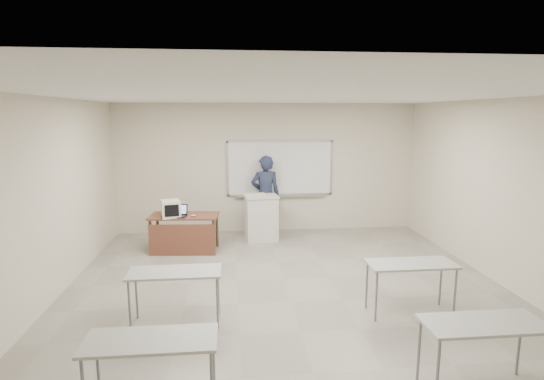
{
  "coord_description": "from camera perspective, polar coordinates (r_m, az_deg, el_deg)",
  "views": [
    {
      "loc": [
        -0.85,
        -5.84,
        2.74
      ],
      "look_at": [
        -0.06,
        2.2,
        1.3
      ],
      "focal_mm": 28.0,
      "sensor_mm": 36.0,
      "label": 1
    }
  ],
  "objects": [
    {
      "name": "whiteboard",
      "position": [
        9.95,
        1.08,
        2.84
      ],
      "size": [
        2.48,
        0.1,
        1.31
      ],
      "color": "white",
      "rests_on": "floor"
    },
    {
      "name": "instructor_desk",
      "position": [
        8.67,
        -11.74,
        -4.86
      ],
      "size": [
        1.36,
        0.68,
        0.75
      ],
      "rotation": [
        0.0,
        0.0,
        -0.08
      ],
      "color": "brown",
      "rests_on": "floor"
    },
    {
      "name": "presenter",
      "position": [
        9.8,
        -0.89,
        -0.64
      ],
      "size": [
        0.67,
        0.45,
        1.82
      ],
      "primitive_type": "imported",
      "rotation": [
        0.0,
        0.0,
        3.16
      ],
      "color": "black",
      "rests_on": "floor"
    },
    {
      "name": "floor",
      "position": [
        6.51,
        2.51,
        -14.83
      ],
      "size": [
        7.0,
        8.0,
        0.01
      ],
      "primitive_type": "cube",
      "color": "gray",
      "rests_on": "ground"
    },
    {
      "name": "podium",
      "position": [
        9.33,
        -1.44,
        -3.75
      ],
      "size": [
        0.72,
        0.52,
        1.0
      ],
      "rotation": [
        0.0,
        0.0,
        0.11
      ],
      "color": "silver",
      "rests_on": "floor"
    },
    {
      "name": "mouse",
      "position": [
        8.52,
        -10.51,
        -3.41
      ],
      "size": [
        0.11,
        0.08,
        0.04
      ],
      "primitive_type": "ellipsoid",
      "rotation": [
        0.0,
        0.0,
        -0.07
      ],
      "color": "#93959A",
      "rests_on": "instructor_desk"
    },
    {
      "name": "keyboard",
      "position": [
        9.29,
        -2.42,
        -0.58
      ],
      "size": [
        0.52,
        0.31,
        0.03
      ],
      "primitive_type": "cube",
      "rotation": [
        0.0,
        0.0,
        0.31
      ],
      "color": "beige",
      "rests_on": "podium"
    },
    {
      "name": "crt_monitor",
      "position": [
        8.6,
        -13.5,
        -2.45
      ],
      "size": [
        0.36,
        0.41,
        0.34
      ],
      "rotation": [
        0.0,
        0.0,
        0.24
      ],
      "color": "beige",
      "rests_on": "instructor_desk"
    },
    {
      "name": "student_desks",
      "position": [
        5.01,
        4.81,
        -14.27
      ],
      "size": [
        4.4,
        2.2,
        0.73
      ],
      "color": "#9A9A94",
      "rests_on": "floor"
    },
    {
      "name": "laptop",
      "position": [
        8.6,
        -12.48,
        -3.13
      ],
      "size": [
        0.31,
        0.29,
        0.23
      ],
      "rotation": [
        0.0,
        0.0,
        -0.15
      ],
      "color": "black",
      "rests_on": "instructor_desk"
    }
  ]
}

